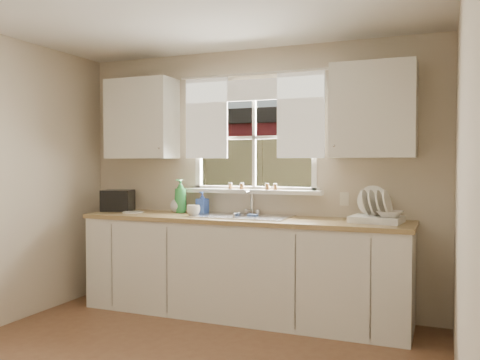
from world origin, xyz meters
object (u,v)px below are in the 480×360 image
at_px(dish_rack, 376,213).
at_px(soap_bottle_a, 180,196).
at_px(cup, 193,210).
at_px(black_appliance, 118,200).

height_order(dish_rack, soap_bottle_a, soap_bottle_a).
distance_m(cup, black_appliance, 0.95).
bearing_deg(cup, dish_rack, 16.38).
bearing_deg(dish_rack, black_appliance, 179.19).
xyz_separation_m(soap_bottle_a, black_appliance, (-0.68, -0.09, -0.06)).
relative_size(dish_rack, soap_bottle_a, 1.34).
xyz_separation_m(dish_rack, black_appliance, (-2.59, 0.04, 0.03)).
bearing_deg(black_appliance, cup, -25.98).
bearing_deg(dish_rack, soap_bottle_a, 176.27).
bearing_deg(dish_rack, cup, -176.69).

